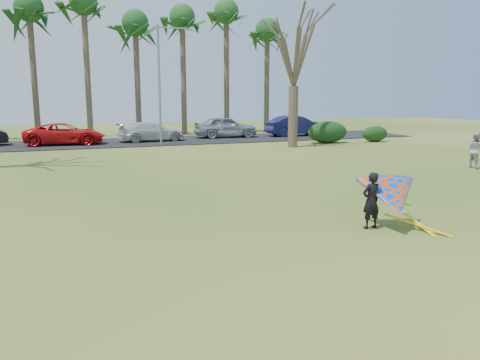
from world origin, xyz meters
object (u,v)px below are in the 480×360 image
object	(u,v)px
car_4	(226,127)
kite_flyer	(391,197)
car_2	(65,134)
streetlight	(162,79)
bare_tree_right	(294,45)
pedestrian_a	(475,150)
car_5	(296,126)
car_3	(151,132)

from	to	relation	value
car_4	kite_flyer	xyz separation A→B (m)	(-4.85, -26.14, -0.08)
car_2	streetlight	bearing A→B (deg)	-106.81
car_4	bare_tree_right	bearing A→B (deg)	-162.39
car_2	car_4	distance (m)	12.25
streetlight	car_4	xyz separation A→B (m)	(5.90, 3.85, -3.55)
bare_tree_right	streetlight	xyz separation A→B (m)	(-7.84, 4.00, -2.10)
bare_tree_right	pedestrian_a	distance (m)	13.25
pedestrian_a	kite_flyer	xyz separation A→B (m)	(-10.46, -6.93, -0.01)
car_5	bare_tree_right	bearing A→B (deg)	152.22
car_3	car_2	bearing A→B (deg)	89.02
streetlight	car_3	world-z (taller)	streetlight
streetlight	car_5	xyz separation A→B (m)	(11.92, 3.19, -3.56)
streetlight	pedestrian_a	distance (m)	19.54
car_2	car_3	bearing A→B (deg)	-81.61
car_5	pedestrian_a	size ratio (longest dim) A/B	3.01
car_2	car_5	size ratio (longest dim) A/B	1.04
car_5	car_4	bearing A→B (deg)	85.61
car_2	pedestrian_a	bearing A→B (deg)	-129.90
car_5	kite_flyer	bearing A→B (deg)	158.69
car_2	pedestrian_a	distance (m)	25.26
kite_flyer	streetlight	bearing A→B (deg)	92.70
bare_tree_right	car_4	world-z (taller)	bare_tree_right
car_3	kite_flyer	distance (m)	25.21
car_4	kite_flyer	distance (m)	26.59
bare_tree_right	car_5	world-z (taller)	bare_tree_right
car_2	kite_flyer	size ratio (longest dim) A/B	2.21
streetlight	pedestrian_a	bearing A→B (deg)	-53.16
car_2	kite_flyer	xyz separation A→B (m)	(7.33, -24.85, 0.04)
car_2	car_4	bearing A→B (deg)	-78.64
streetlight	pedestrian_a	world-z (taller)	streetlight
bare_tree_right	car_5	distance (m)	10.03
car_3	car_4	size ratio (longest dim) A/B	0.97
bare_tree_right	pedestrian_a	size ratio (longest dim) A/B	5.45
car_3	car_5	xyz separation A→B (m)	(12.20, 0.32, 0.14)
pedestrian_a	car_5	bearing A→B (deg)	-4.79
car_2	pedestrian_a	size ratio (longest dim) A/B	3.12
bare_tree_right	car_5	xyz separation A→B (m)	(4.08, 7.19, -5.67)
car_3	car_5	world-z (taller)	car_5
bare_tree_right	car_3	xyz separation A→B (m)	(-8.12, 6.88, -5.80)
car_2	car_3	size ratio (longest dim) A/B	1.09
bare_tree_right	pedestrian_a	xyz separation A→B (m)	(3.68, -11.37, -5.72)
bare_tree_right	car_3	distance (m)	12.12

